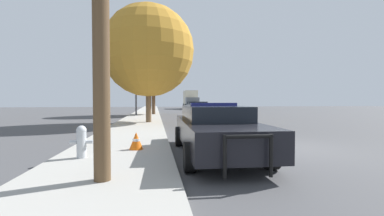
% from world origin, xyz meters
% --- Properties ---
extents(ground_plane, '(110.00, 110.00, 0.00)m').
position_xyz_m(ground_plane, '(0.00, 0.00, 0.00)').
color(ground_plane, '#474749').
extents(sidewalk_left, '(3.00, 110.00, 0.13)m').
position_xyz_m(sidewalk_left, '(-5.10, 0.00, 0.07)').
color(sidewalk_left, '#A3A099').
rests_on(sidewalk_left, ground_plane).
extents(police_car, '(2.17, 5.41, 1.48)m').
position_xyz_m(police_car, '(-2.37, -0.79, 0.75)').
color(police_car, black).
rests_on(police_car, ground_plane).
extents(fire_hydrant, '(0.55, 0.24, 0.80)m').
position_xyz_m(fire_hydrant, '(-5.86, -1.25, 0.56)').
color(fire_hydrant, '#B7BCC1').
rests_on(fire_hydrant, sidewalk_left).
extents(traffic_light, '(4.05, 0.35, 4.66)m').
position_xyz_m(traffic_light, '(-4.21, 17.52, 3.47)').
color(traffic_light, '#424247').
rests_on(traffic_light, sidewalk_left).
extents(car_background_oncoming, '(2.24, 4.52, 1.37)m').
position_xyz_m(car_background_oncoming, '(2.66, 28.79, 0.73)').
color(car_background_oncoming, '#333856').
rests_on(car_background_oncoming, ground_plane).
extents(car_background_distant, '(2.10, 4.53, 1.35)m').
position_xyz_m(car_background_distant, '(2.08, 34.54, 0.73)').
color(car_background_distant, '#474C51').
rests_on(car_background_distant, ground_plane).
extents(box_truck, '(2.62, 6.77, 3.33)m').
position_xyz_m(box_truck, '(2.38, 38.56, 1.76)').
color(box_truck, slate).
rests_on(box_truck, ground_plane).
extents(tree_sidewalk_near, '(5.96, 5.96, 7.63)m').
position_xyz_m(tree_sidewalk_near, '(-4.48, 9.14, 4.78)').
color(tree_sidewalk_near, brown).
rests_on(tree_sidewalk_near, sidewalk_left).
extents(tree_sidewalk_mid, '(5.67, 5.67, 7.55)m').
position_xyz_m(tree_sidewalk_mid, '(-4.22, 19.03, 4.83)').
color(tree_sidewalk_mid, brown).
rests_on(tree_sidewalk_mid, sidewalk_left).
extents(traffic_cone, '(0.40, 0.40, 0.50)m').
position_xyz_m(traffic_cone, '(-4.61, -0.32, 0.38)').
color(traffic_cone, orange).
rests_on(traffic_cone, sidewalk_left).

